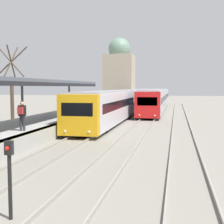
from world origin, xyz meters
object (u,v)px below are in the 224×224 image
train_near (133,99)px  signal_post_near (9,171)px  person_on_platform (22,114)px  train_far (157,98)px

train_near → signal_post_near: 37.57m
person_on_platform → train_near: (2.37, 28.49, -0.21)m
person_on_platform → train_far: bearing=79.7°
train_near → signal_post_near: bearing=-86.9°
train_near → train_far: (3.32, 2.91, -0.00)m
person_on_platform → train_near: train_near is taller
train_near → signal_post_near: train_near is taller
signal_post_near → train_near: bearing=93.1°
train_far → signal_post_near: bearing=-91.8°
person_on_platform → signal_post_near: (4.39, -9.02, -0.65)m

